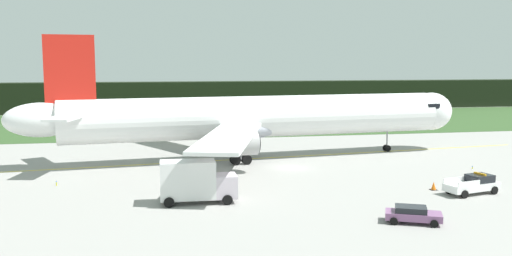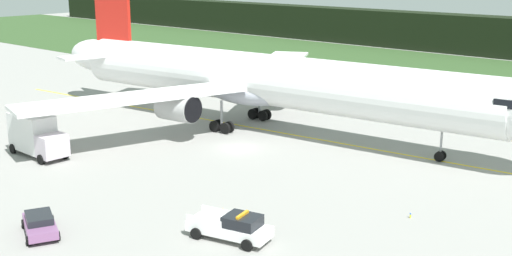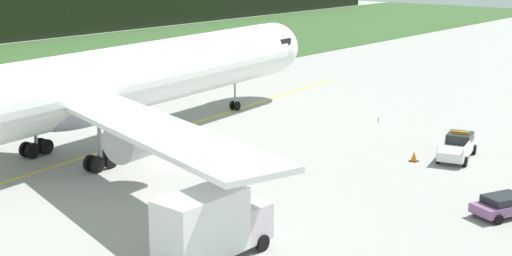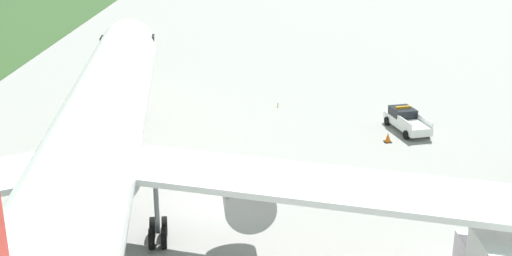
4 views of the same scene
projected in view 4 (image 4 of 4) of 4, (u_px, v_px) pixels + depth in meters
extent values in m
plane|color=gray|center=(218.00, 202.00, 41.71)|extent=(320.00, 320.00, 0.00)
cube|color=yellow|center=(105.00, 217.00, 39.58)|extent=(77.87, 8.99, 0.01)
cylinder|color=white|center=(98.00, 136.00, 37.79)|extent=(49.24, 10.67, 5.28)
ellipsoid|color=white|center=(129.00, 47.00, 61.73)|extent=(6.35, 5.89, 5.28)
ellipsoid|color=#A7ABBA|center=(95.00, 175.00, 35.98)|extent=(10.94, 6.66, 2.90)
cube|color=black|center=(128.00, 40.00, 60.25)|extent=(2.34, 5.18, 0.70)
cube|color=white|center=(324.00, 185.00, 32.71)|extent=(10.70, 22.79, 0.35)
cylinder|color=#AEAEAE|center=(247.00, 195.00, 34.75)|extent=(4.17, 3.16, 2.75)
cylinder|color=black|center=(244.00, 180.00, 36.62)|extent=(0.40, 2.53, 2.53)
cylinder|color=gray|center=(126.00, 102.00, 56.42)|extent=(0.20, 0.20, 2.78)
cylinder|color=black|center=(124.00, 117.00, 56.85)|extent=(0.92, 0.32, 0.90)
cylinder|color=black|center=(130.00, 117.00, 56.91)|extent=(0.92, 0.32, 0.90)
cylinder|color=gray|center=(32.00, 217.00, 35.33)|extent=(0.28, 0.28, 2.78)
cylinder|color=black|center=(44.00, 233.00, 36.48)|extent=(1.23, 0.43, 1.20)
cylinder|color=black|center=(32.00, 234.00, 36.41)|extent=(1.23, 0.43, 1.20)
cylinder|color=black|center=(39.00, 245.00, 35.17)|extent=(1.23, 0.43, 1.20)
cylinder|color=black|center=(26.00, 246.00, 35.09)|extent=(1.23, 0.43, 1.20)
cylinder|color=gray|center=(157.00, 211.00, 36.06)|extent=(0.28, 0.28, 2.78)
cylinder|color=black|center=(152.00, 227.00, 37.14)|extent=(1.23, 0.43, 1.20)
cylinder|color=black|center=(165.00, 226.00, 37.21)|extent=(1.23, 0.43, 1.20)
cylinder|color=black|center=(151.00, 239.00, 35.83)|extent=(1.23, 0.43, 1.20)
cylinder|color=black|center=(164.00, 238.00, 35.90)|extent=(1.23, 0.43, 1.20)
cube|color=white|center=(407.00, 123.00, 54.53)|extent=(5.77, 3.17, 0.70)
cube|color=black|center=(403.00, 112.00, 55.20)|extent=(2.54, 2.25, 0.70)
cube|color=white|center=(405.00, 122.00, 52.93)|extent=(2.57, 0.71, 0.45)
cube|color=white|center=(425.00, 121.00, 53.34)|extent=(2.57, 0.71, 0.45)
cube|color=orange|center=(403.00, 107.00, 55.06)|extent=(0.51, 1.37, 0.16)
cylinder|color=black|center=(387.00, 121.00, 56.12)|extent=(0.80, 0.41, 0.76)
cylinder|color=black|center=(408.00, 119.00, 56.57)|extent=(0.80, 0.41, 0.76)
cylinder|color=black|center=(406.00, 135.00, 52.72)|extent=(0.80, 0.41, 0.76)
cylinder|color=black|center=(428.00, 133.00, 53.16)|extent=(0.80, 0.41, 0.76)
cube|color=#C3B5C4|center=(482.00, 256.00, 32.43)|extent=(1.94, 2.43, 2.00)
cube|color=black|center=(388.00, 142.00, 52.22)|extent=(0.64, 0.64, 0.03)
cone|color=orange|center=(388.00, 137.00, 52.09)|extent=(0.49, 0.49, 0.76)
cylinder|color=yellow|center=(278.00, 106.00, 61.27)|extent=(0.10, 0.10, 0.27)
sphere|color=blue|center=(278.00, 104.00, 61.21)|extent=(0.12, 0.12, 0.12)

